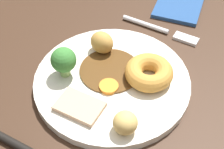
% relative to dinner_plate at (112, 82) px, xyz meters
% --- Properties ---
extents(dining_table, '(1.20, 0.84, 0.04)m').
position_rel_dinner_plate_xyz_m(dining_table, '(-0.01, 0.02, -0.02)').
color(dining_table, '#382316').
rests_on(dining_table, ground).
extents(dinner_plate, '(0.25, 0.25, 0.01)m').
position_rel_dinner_plate_xyz_m(dinner_plate, '(0.00, 0.00, 0.00)').
color(dinner_plate, silver).
rests_on(dinner_plate, dining_table).
extents(gravy_pool, '(0.10, 0.10, 0.00)m').
position_rel_dinner_plate_xyz_m(gravy_pool, '(-0.02, -0.01, 0.01)').
color(gravy_pool, '#563819').
rests_on(gravy_pool, dinner_plate).
extents(meat_slice_main, '(0.05, 0.07, 0.01)m').
position_rel_dinner_plate_xyz_m(meat_slice_main, '(0.07, -0.02, 0.01)').
color(meat_slice_main, tan).
rests_on(meat_slice_main, dinner_plate).
extents(yorkshire_pudding, '(0.08, 0.08, 0.03)m').
position_rel_dinner_plate_xyz_m(yorkshire_pudding, '(-0.03, 0.05, 0.02)').
color(yorkshire_pudding, '#C68938').
rests_on(yorkshire_pudding, dinner_plate).
extents(roast_potato_left, '(0.04, 0.04, 0.03)m').
position_rel_dinner_plate_xyz_m(roast_potato_left, '(0.08, 0.06, 0.02)').
color(roast_potato_left, '#D8B260').
rests_on(roast_potato_left, dinner_plate).
extents(roast_potato_right, '(0.04, 0.05, 0.04)m').
position_rel_dinner_plate_xyz_m(roast_potato_right, '(-0.05, -0.04, 0.03)').
color(roast_potato_right, '#BC8C42').
rests_on(roast_potato_right, dinner_plate).
extents(carrot_coin_front, '(0.03, 0.03, 0.01)m').
position_rel_dinner_plate_xyz_m(carrot_coin_front, '(0.02, 0.00, 0.01)').
color(carrot_coin_front, orange).
rests_on(carrot_coin_front, dinner_plate).
extents(broccoli_floret, '(0.04, 0.04, 0.05)m').
position_rel_dinner_plate_xyz_m(broccoli_floret, '(0.02, -0.07, 0.04)').
color(broccoli_floret, '#8CB766').
rests_on(broccoli_floret, dinner_plate).
extents(fork, '(0.02, 0.15, 0.01)m').
position_rel_dinner_plate_xyz_m(fork, '(-0.16, 0.03, -0.00)').
color(fork, silver).
rests_on(fork, dining_table).
extents(folded_napkin, '(0.12, 0.10, 0.01)m').
position_rel_dinner_plate_xyz_m(folded_napkin, '(-0.25, 0.03, -0.00)').
color(folded_napkin, navy).
rests_on(folded_napkin, dining_table).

